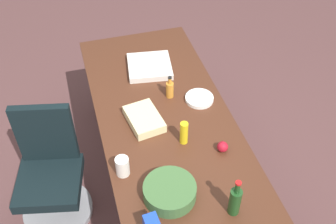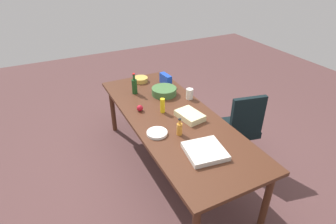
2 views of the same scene
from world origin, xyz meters
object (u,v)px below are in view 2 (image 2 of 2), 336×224
Objects in this scene: dressing_bottle at (179,129)px; mayo_jar at (190,94)px; apple_red at (140,108)px; conference_table at (172,122)px; chip_bowl at (141,80)px; mustard_bottle at (163,106)px; wine_bottle at (134,86)px; paper_plate_stack at (157,133)px; pizza_box at (205,151)px; paper_cup at (162,77)px; salad_bowl at (164,91)px; chip_bag_blue at (166,79)px; sheet_cake at (190,116)px; office_chair at (238,133)px.

mayo_jar is at bearing -37.95° from dressing_bottle.
dressing_bottle is (-0.64, -0.19, 0.04)m from apple_red.
conference_table is 0.39m from dressing_bottle.
conference_table is at bearing -134.86° from apple_red.
dressing_bottle reaches higher than chip_bowl.
apple_red is 0.70m from mayo_jar.
wine_bottle is (0.62, 0.12, 0.02)m from mustard_bottle.
wine_bottle reaches higher than apple_red.
mustard_bottle is 0.46m from paper_plate_stack.
mayo_jar is at bearing -14.86° from pizza_box.
dressing_bottle is 1.44m from chip_bowl.
paper_plate_stack is 0.56m from pizza_box.
apple_red is at bearing 137.90° from paper_cup.
salad_bowl is 3.67× the size of paper_cup.
mustard_bottle is at bearing -169.28° from wine_bottle.
paper_cup is at bearing -65.54° from wine_bottle.
chip_bowl is (0.53, 0.13, -0.02)m from salad_bowl.
mustard_bottle reaches higher than mayo_jar.
wine_bottle reaches higher than paper_cup.
chip_bag_blue reaches higher than pizza_box.
paper_cup reaches higher than chip_bowl.
salad_bowl is 1.56× the size of chip_bowl.
apple_red reaches higher than chip_bowl.
sheet_cake is 1.21m from chip_bowl.
sheet_cake is (0.61, -0.19, 0.01)m from pizza_box.
mustard_bottle is 0.94× the size of dressing_bottle.
mustard_bottle is 1.30× the size of mayo_jar.
dressing_bottle is (-1.11, -0.08, -0.04)m from wine_bottle.
apple_red is 0.61m from sheet_cake.
salad_bowl reaches higher than pizza_box.
pizza_box is 1.09× the size of salad_bowl.
paper_plate_stack is 0.61× the size of pizza_box.
wine_bottle reaches higher than conference_table.
chip_bag_blue is at bearing -9.67° from sheet_cake.
chip_bag_blue reaches higher than paper_cup.
mayo_jar reaches higher than conference_table.
office_chair is 1.25m from chip_bag_blue.
conference_table is at bearing 81.28° from office_chair.
mayo_jar reaches higher than paper_cup.
office_chair is at bearing -132.47° from salad_bowl.
office_chair reaches higher than salad_bowl.
paper_cup is at bearing 4.13° from mayo_jar.
salad_bowl reaches higher than paper_cup.
chip_bowl is at bearing 5.96° from pizza_box.
wine_bottle is 0.40m from chip_bowl.
chip_bag_blue reaches higher than mayo_jar.
chip_bag_blue is at bearing -130.70° from chip_bowl.
mustard_bottle reaches higher than paper_plate_stack.
pizza_box is 2.59× the size of mayo_jar.
salad_bowl is at bearing -16.11° from conference_table.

